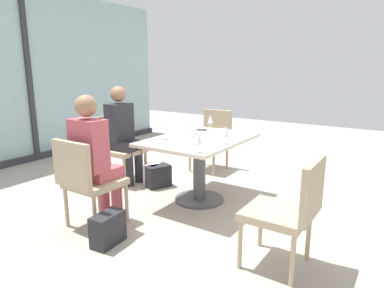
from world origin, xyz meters
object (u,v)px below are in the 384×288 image
dining_table_main (199,154)px  coffee_cup (224,133)px  wine_glass_6 (192,126)px  chair_far_right (212,136)px  handbag_1 (108,229)px  wine_glass_1 (185,124)px  handbag_2 (154,173)px  person_near_window (123,130)px  person_far_left (95,154)px  handbag_0 (159,176)px  cell_phone_on_table (201,130)px  chair_near_window (118,144)px  chair_front_left (290,207)px  chair_far_left (87,178)px  wine_glass_2 (164,128)px  wine_glass_4 (198,139)px  wine_glass_5 (210,120)px  wine_glass_3 (196,132)px

dining_table_main → coffee_cup: 0.37m
wine_glass_6 → chair_far_right: bearing=19.9°
handbag_1 → wine_glass_1: bearing=-0.4°
handbag_2 → person_near_window: bearing=100.5°
chair_far_right → person_far_left: 2.21m
handbag_0 → handbag_1: same height
cell_phone_on_table → handbag_0: size_ratio=0.48×
chair_near_window → handbag_0: bearing=-82.0°
coffee_cup → handbag_2: size_ratio=0.30×
wine_glass_6 → cell_phone_on_table: size_ratio=1.28×
chair_far_right → handbag_1: (-2.43, -0.38, -0.36)m
cell_phone_on_table → chair_front_left: bearing=-150.9°
chair_near_window → chair_far_right: size_ratio=1.00×
chair_near_window → person_near_window: size_ratio=0.69×
chair_front_left → handbag_0: size_ratio=2.90×
chair_far_right → person_far_left: bearing=-180.0°
chair_far_left → wine_glass_2: bearing=-14.3°
wine_glass_1 → wine_glass_2: size_ratio=1.00×
handbag_2 → wine_glass_4: bearing=-133.5°
handbag_1 → wine_glass_2: bearing=3.9°
person_near_window → handbag_1: person_near_window is taller
person_near_window → wine_glass_2: (-0.27, -0.89, 0.16)m
wine_glass_1 → handbag_1: (-1.34, -0.11, -0.72)m
chair_far_right → handbag_2: 1.11m
wine_glass_5 → handbag_2: size_ratio=0.62×
chair_near_window → wine_glass_4: (-0.55, -1.61, 0.37)m
chair_far_left → handbag_0: chair_far_left is taller
chair_front_left → chair_far_right: bearing=42.7°
handbag_0 → handbag_1: (-1.36, -0.54, 0.00)m
chair_near_window → chair_front_left: same height
handbag_0 → chair_far_right: bearing=15.5°
wine_glass_4 → coffee_cup: 0.80m
chair_far_right → person_near_window: size_ratio=0.69×
chair_far_left → handbag_2: (1.31, 0.29, -0.36)m
person_far_left → wine_glass_3: (0.76, -0.64, 0.16)m
dining_table_main → person_near_window: bearing=90.0°
chair_near_window → cell_phone_on_table: size_ratio=6.04×
person_near_window → wine_glass_3: person_near_window is taller
wine_glass_2 → handbag_1: bearing=-171.1°
person_near_window → coffee_cup: size_ratio=14.00×
coffee_cup → handbag_1: (-1.51, 0.30, -0.64)m
wine_glass_4 → handbag_0: wine_glass_4 is taller
wine_glass_4 → wine_glass_5: (1.04, 0.48, 0.00)m
coffee_cup → wine_glass_2: bearing=137.5°
dining_table_main → chair_far_left: bearing=156.4°
coffee_cup → cell_phone_on_table: 0.46m
person_far_left → wine_glass_6: bearing=-23.1°
chair_near_window → chair_far_left: bearing=-146.2°
handbag_0 → handbag_2: bearing=87.2°
person_far_left → handbag_0: person_far_left is taller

